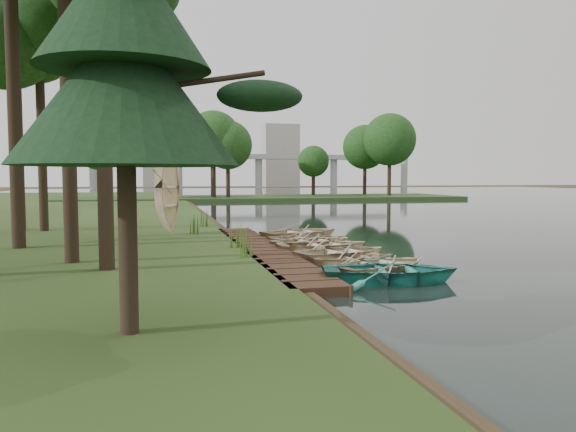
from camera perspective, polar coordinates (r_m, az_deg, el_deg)
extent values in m
plane|color=#3D2F1D|center=(21.83, 1.44, -3.85)|extent=(300.00, 300.00, 0.00)
cube|color=#3C2417|center=(21.46, -2.70, -3.58)|extent=(1.60, 16.00, 0.30)
cube|color=#2C451E|center=(72.24, -2.48, 1.84)|extent=(50.00, 14.00, 0.45)
cylinder|color=black|center=(71.59, -21.19, 3.66)|extent=(0.50, 0.50, 4.80)
sphere|color=#1F4818|center=(71.68, -21.27, 6.53)|extent=(5.60, 5.60, 5.60)
cylinder|color=black|center=(70.98, -15.85, 3.77)|extent=(0.50, 0.50, 4.80)
sphere|color=#1F4818|center=(71.07, -15.90, 6.68)|extent=(5.60, 5.60, 5.60)
cylinder|color=black|center=(71.00, -10.45, 3.86)|extent=(0.50, 0.50, 4.80)
sphere|color=#1F4818|center=(71.08, -10.49, 6.76)|extent=(5.60, 5.60, 5.60)
cylinder|color=black|center=(71.64, -5.11, 3.91)|extent=(0.50, 0.50, 4.80)
sphere|color=#1F4818|center=(71.72, -5.13, 6.79)|extent=(5.60, 5.60, 5.60)
cylinder|color=black|center=(72.88, 0.10, 3.93)|extent=(0.50, 0.50, 4.80)
sphere|color=#1F4818|center=(72.96, 0.10, 6.76)|extent=(5.60, 5.60, 5.60)
cylinder|color=black|center=(74.70, 5.09, 3.92)|extent=(0.50, 0.50, 4.80)
sphere|color=#1F4818|center=(74.78, 5.11, 6.68)|extent=(5.60, 5.60, 5.60)
cylinder|color=black|center=(77.06, 9.81, 3.88)|extent=(0.50, 0.50, 4.80)
sphere|color=#1F4818|center=(77.13, 9.85, 6.55)|extent=(5.60, 5.60, 5.60)
cube|color=#A5A5A0|center=(141.85, -7.01, 6.04)|extent=(90.00, 4.00, 1.20)
cylinder|color=#A5A5A0|center=(141.66, -19.18, 4.23)|extent=(1.80, 1.80, 8.00)
cylinder|color=#A5A5A0|center=(141.02, -11.05, 4.38)|extent=(1.80, 1.80, 8.00)
cylinder|color=#A5A5A0|center=(143.20, -3.00, 4.44)|extent=(1.80, 1.80, 8.00)
cylinder|color=#A5A5A0|center=(148.07, 4.66, 4.42)|extent=(1.80, 1.80, 8.00)
cylinder|color=#A5A5A0|center=(155.39, 11.72, 4.33)|extent=(1.80, 1.80, 8.00)
cube|color=#A5A5A0|center=(164.89, -0.81, 6.13)|extent=(10.00, 8.00, 18.00)
cube|color=#A5A5A0|center=(165.94, -13.12, 4.98)|extent=(8.00, 8.00, 12.00)
imported|color=teal|center=(15.89, 10.38, -5.28)|extent=(4.25, 3.41, 0.78)
imported|color=beige|center=(17.13, 9.67, -4.69)|extent=(4.22, 3.70, 0.73)
imported|color=beige|center=(18.83, 6.61, -4.03)|extent=(3.12, 2.34, 0.62)
imported|color=beige|center=(19.81, 5.57, -3.46)|extent=(4.07, 3.38, 0.73)
imported|color=beige|center=(21.66, 3.57, -2.78)|extent=(3.77, 2.81, 0.75)
imported|color=beige|center=(22.95, 2.51, -2.42)|extent=(4.01, 3.27, 0.73)
imported|color=beige|center=(24.19, 2.02, -2.13)|extent=(3.40, 2.47, 0.69)
imported|color=beige|center=(26.19, 1.40, -1.51)|extent=(4.65, 3.94, 0.82)
imported|color=beige|center=(26.67, -11.96, -0.98)|extent=(4.73, 4.27, 0.80)
cylinder|color=black|center=(17.16, -18.28, 12.06)|extent=(0.45, 0.45, 10.30)
cylinder|color=black|center=(18.90, -21.48, 11.00)|extent=(0.44, 0.44, 10.15)
cylinder|color=black|center=(23.67, -26.13, 12.58)|extent=(0.50, 0.50, 12.76)
cylinder|color=black|center=(24.70, -18.40, 10.14)|extent=(0.46, 0.46, 10.82)
cylinder|color=black|center=(31.55, -25.84, 10.08)|extent=(0.49, 0.49, 12.46)
cylinder|color=black|center=(30.32, -23.76, 7.41)|extent=(0.43, 0.43, 9.32)
ellipsoid|color=#1F4818|center=(30.97, -24.01, 16.04)|extent=(4.71, 4.71, 4.00)
cylinder|color=black|center=(9.95, -15.97, -1.99)|extent=(0.32, 0.32, 3.36)
cone|color=black|center=(10.01, -16.25, 12.39)|extent=(3.80, 3.80, 2.60)
cone|color=black|center=(10.32, -16.42, 20.24)|extent=(2.90, 2.90, 2.25)
cone|color=#3F661E|center=(18.90, -4.38, -2.47)|extent=(0.60, 0.60, 1.11)
cone|color=#3F661E|center=(21.43, -5.44, -1.80)|extent=(0.60, 0.60, 1.04)
cone|color=#3F661E|center=(26.38, -9.50, -0.89)|extent=(0.60, 0.60, 0.91)
cone|color=#3F661E|center=(30.44, -8.34, -0.19)|extent=(0.60, 0.60, 0.95)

